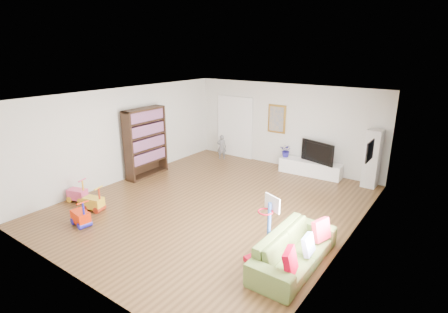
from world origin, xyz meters
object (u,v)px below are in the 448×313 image
Objects in this scene: media_console at (310,168)px; basketball_hoop at (263,231)px; bookshelf at (146,143)px; sofa at (294,250)px.

media_console is 5.04m from basketball_hoop.
media_console is at bearing 34.37° from bookshelf.
basketball_hoop is (5.15, -1.95, -0.40)m from bookshelf.
bookshelf is at bearing -147.33° from media_console.
bookshelf is 0.98× the size of sofa.
basketball_hoop reaches higher than media_console.
media_console is 4.91m from sofa.
basketball_hoop is at bearing 116.99° from sofa.
sofa is 0.67m from basketball_hoop.
media_console is 0.91× the size of bookshelf.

